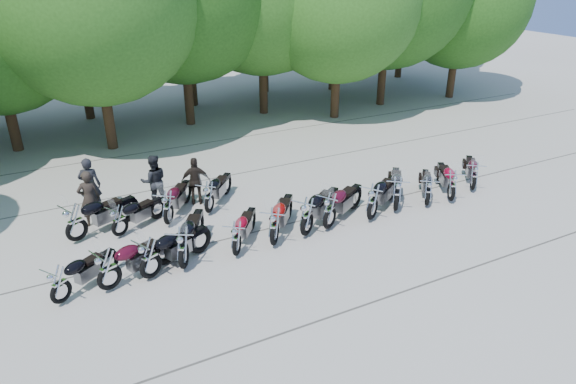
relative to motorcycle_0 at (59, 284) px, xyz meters
name	(u,v)px	position (x,y,z in m)	size (l,w,h in m)	color
ground	(312,246)	(6.68, -0.39, -0.58)	(90.00, 90.00, 0.00)	gray
tree_11	(72,6)	(2.91, 16.04, 4.91)	(7.56, 7.56, 9.28)	#3A2614
motorcycle_0	(59,284)	(0.00, 0.00, 0.00)	(0.63, 2.06, 1.17)	black
motorcycle_1	(108,269)	(1.13, 0.01, 0.08)	(0.71, 2.33, 1.32)	#3C0817
motorcycle_2	(150,257)	(2.16, 0.05, 0.08)	(0.72, 2.36, 1.33)	black
motorcycle_3	(183,247)	(3.05, 0.12, 0.11)	(0.75, 2.47, 1.39)	black
motorcycle_4	(237,238)	(4.54, 0.08, 0.02)	(0.64, 2.12, 1.20)	maroon
motorcycle_5	(274,225)	(5.71, 0.10, 0.09)	(0.73, 2.39, 1.35)	#880604
motorcycle_6	(307,215)	(6.80, 0.15, 0.13)	(0.76, 2.51, 1.42)	black
motorcycle_7	(330,210)	(7.62, 0.19, 0.11)	(0.74, 2.44, 1.38)	#3D0817
motorcycle_8	(373,201)	(9.12, 0.08, 0.12)	(0.75, 2.47, 1.40)	black
motorcycle_9	(397,193)	(10.19, 0.25, 0.10)	(0.73, 2.41, 1.36)	black
motorcycle_10	(428,191)	(11.35, 0.07, 0.00)	(0.63, 2.07, 1.17)	black
motorcycle_11	(452,185)	(12.30, -0.02, 0.06)	(0.69, 2.26, 1.28)	maroon
motorcycle_12	(474,175)	(13.62, 0.28, 0.03)	(0.66, 2.18, 1.23)	#330615
motorcycle_13	(75,222)	(0.72, 2.93, 0.10)	(0.74, 2.42, 1.37)	black
motorcycle_14	(119,220)	(1.88, 2.67, 0.00)	(0.62, 2.05, 1.16)	black
motorcycle_15	(168,207)	(3.36, 2.73, 0.07)	(0.70, 2.30, 1.30)	#3A0716
motorcycle_16	(209,196)	(4.74, 2.90, 0.05)	(0.68, 2.22, 1.26)	black
rider_0	(89,198)	(1.27, 3.87, 0.32)	(0.66, 0.43, 1.80)	black
rider_1	(154,181)	(3.36, 4.30, 0.32)	(0.87, 0.68, 1.80)	black
rider_2	(196,181)	(4.62, 3.81, 0.24)	(0.97, 0.40, 1.65)	black
rider_3	(90,185)	(1.43, 4.85, 0.34)	(0.68, 0.44, 1.86)	black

